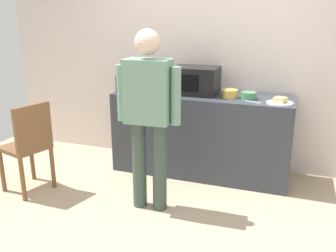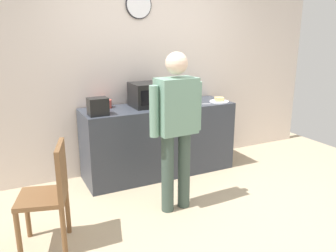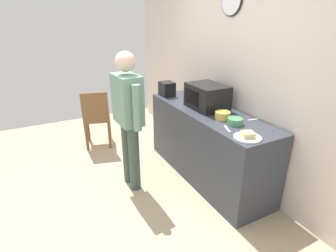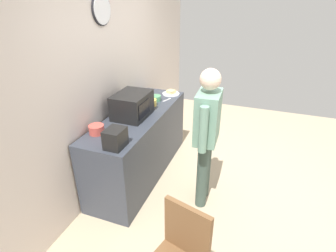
{
  "view_description": "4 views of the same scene",
  "coord_description": "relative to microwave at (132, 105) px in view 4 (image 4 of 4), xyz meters",
  "views": [
    {
      "loc": [
        0.95,
        -2.62,
        1.77
      ],
      "look_at": [
        -0.27,
        0.8,
        0.66
      ],
      "focal_mm": 38.95,
      "sensor_mm": 36.0,
      "label": 1
    },
    {
      "loc": [
        -1.81,
        -2.66,
        1.85
      ],
      "look_at": [
        -0.11,
        0.75,
        0.78
      ],
      "focal_mm": 36.45,
      "sensor_mm": 36.0,
      "label": 2
    },
    {
      "loc": [
        2.47,
        -0.65,
        1.99
      ],
      "look_at": [
        -0.2,
        0.75,
        0.74
      ],
      "focal_mm": 28.17,
      "sensor_mm": 36.0,
      "label": 3
    },
    {
      "loc": [
        -2.85,
        -0.24,
        2.33
      ],
      "look_at": [
        -0.01,
        0.81,
        0.81
      ],
      "focal_mm": 28.67,
      "sensor_mm": 36.0,
      "label": 4
    }
  ],
  "objects": [
    {
      "name": "ground_plane",
      "position": [
        0.11,
        -1.25,
        -1.07
      ],
      "size": [
        6.0,
        6.0,
        0.0
      ],
      "primitive_type": "plane",
      "color": "tan"
    },
    {
      "name": "back_wall",
      "position": [
        0.11,
        0.35,
        0.23
      ],
      "size": [
        5.4,
        0.13,
        2.6
      ],
      "color": "silver",
      "rests_on": "ground_plane"
    },
    {
      "name": "kitchen_counter",
      "position": [
        0.09,
        -0.03,
        -0.61
      ],
      "size": [
        1.97,
        0.62,
        0.92
      ],
      "primitive_type": "cube",
      "color": "#333842",
      "rests_on": "ground_plane"
    },
    {
      "name": "microwave",
      "position": [
        0.0,
        0.0,
        0.0
      ],
      "size": [
        0.5,
        0.39,
        0.3
      ],
      "color": "black",
      "rests_on": "kitchen_counter"
    },
    {
      "name": "sandwich_plate",
      "position": [
        0.92,
        -0.18,
        -0.13
      ],
      "size": [
        0.26,
        0.26,
        0.07
      ],
      "color": "white",
      "rests_on": "kitchen_counter"
    },
    {
      "name": "salad_bowl",
      "position": [
        0.6,
        -0.06,
        -0.11
      ],
      "size": [
        0.16,
        0.16,
        0.07
      ],
      "primitive_type": "cylinder",
      "color": "#4C8E60",
      "rests_on": "kitchen_counter"
    },
    {
      "name": "cereal_bowl",
      "position": [
        0.4,
        -0.07,
        -0.11
      ],
      "size": [
        0.17,
        0.17,
        0.09
      ],
      "primitive_type": "cylinder",
      "color": "gold",
      "rests_on": "kitchen_counter"
    },
    {
      "name": "mixing_bowl",
      "position": [
        -0.56,
        0.16,
        -0.1
      ],
      "size": [
        0.17,
        0.17,
        0.1
      ],
      "primitive_type": "cylinder",
      "color": "#C64C42",
      "rests_on": "kitchen_counter"
    },
    {
      "name": "toaster",
      "position": [
        -0.74,
        -0.18,
        -0.05
      ],
      "size": [
        0.22,
        0.18,
        0.2
      ],
      "primitive_type": "cube",
      "color": "black",
      "rests_on": "kitchen_counter"
    },
    {
      "name": "fork_utensil",
      "position": [
        0.59,
        0.23,
        -0.15
      ],
      "size": [
        0.05,
        0.17,
        0.01
      ],
      "primitive_type": "cube",
      "rotation": [
        0.0,
        0.0,
        1.41
      ],
      "color": "silver",
      "rests_on": "kitchen_counter"
    },
    {
      "name": "spoon_utensil",
      "position": [
        0.66,
        -0.21,
        -0.15
      ],
      "size": [
        0.17,
        0.08,
        0.01
      ],
      "primitive_type": "cube",
      "rotation": [
        0.0,
        0.0,
        2.77
      ],
      "color": "silver",
      "rests_on": "kitchen_counter"
    },
    {
      "name": "person_standing",
      "position": [
        -0.15,
        -0.98,
        -0.1
      ],
      "size": [
        0.59,
        0.26,
        1.66
      ],
      "color": "#384A42",
      "rests_on": "ground_plane"
    }
  ]
}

